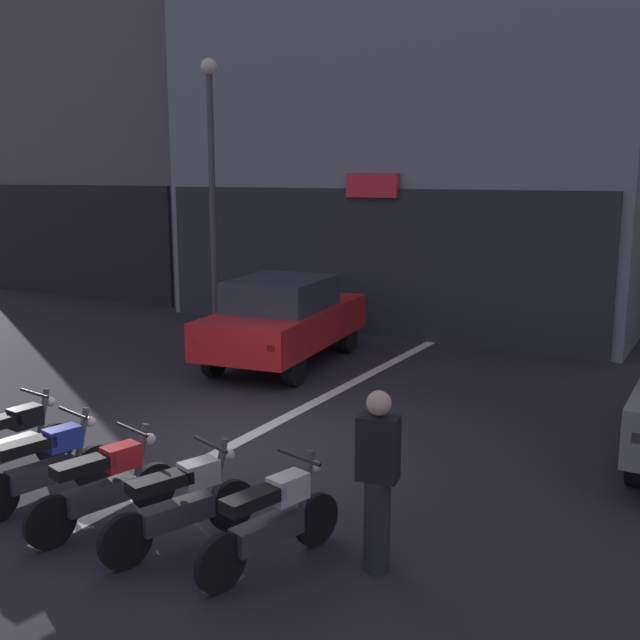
{
  "coord_description": "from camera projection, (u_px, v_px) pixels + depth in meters",
  "views": [
    {
      "loc": [
        5.63,
        -7.37,
        3.5
      ],
      "look_at": [
        0.29,
        2.0,
        1.4
      ],
      "focal_mm": 42.1,
      "sensor_mm": 36.0,
      "label": 1
    }
  ],
  "objects": [
    {
      "name": "motorcycle_black_row_leftmost",
      "position": [
        12.0,
        441.0,
        8.7
      ],
      "size": [
        0.55,
        1.67,
        0.98
      ],
      "color": "black",
      "rests_on": "ground"
    },
    {
      "name": "car_red_crossing_near",
      "position": [
        284.0,
        318.0,
        13.88
      ],
      "size": [
        2.27,
        4.29,
        1.64
      ],
      "color": "black",
      "rests_on": "ground"
    },
    {
      "name": "building_mid_block",
      "position": [
        450.0,
        45.0,
        19.59
      ],
      "size": [
        10.85,
        9.95,
        13.69
      ],
      "color": "gray",
      "rests_on": "ground"
    },
    {
      "name": "motorcycle_silver_row_right_mid",
      "position": [
        182.0,
        503.0,
        7.06
      ],
      "size": [
        0.69,
        1.6,
        0.98
      ],
      "color": "black",
      "rests_on": "ground"
    },
    {
      "name": "motorcycle_red_row_centre",
      "position": [
        105.0,
        485.0,
        7.47
      ],
      "size": [
        0.61,
        1.63,
        0.98
      ],
      "color": "black",
      "rests_on": "ground"
    },
    {
      "name": "ground_plane",
      "position": [
        224.0,
        450.0,
        9.69
      ],
      "size": [
        120.0,
        120.0,
        0.0
      ],
      "primitive_type": "plane",
      "color": "#232328"
    },
    {
      "name": "motorcycle_blue_row_left_mid",
      "position": [
        47.0,
        464.0,
        7.99
      ],
      "size": [
        0.57,
        1.64,
        0.98
      ],
      "color": "black",
      "rests_on": "ground"
    },
    {
      "name": "lane_centre_line",
      "position": [
        407.0,
        354.0,
        14.8
      ],
      "size": [
        0.2,
        18.0,
        0.01
      ],
      "primitive_type": "cube",
      "color": "silver",
      "rests_on": "ground"
    },
    {
      "name": "street_lamp",
      "position": [
        212.0,
        166.0,
        16.35
      ],
      "size": [
        0.36,
        0.36,
        5.93
      ],
      "color": "#47474C",
      "rests_on": "ground"
    },
    {
      "name": "person_by_motorcycles",
      "position": [
        378.0,
        480.0,
        6.59
      ],
      "size": [
        0.39,
        0.28,
        1.67
      ],
      "color": "#23232D",
      "rests_on": "ground"
    },
    {
      "name": "motorcycle_white_row_rightmost",
      "position": [
        273.0,
        519.0,
        6.72
      ],
      "size": [
        0.61,
        1.63,
        0.98
      ],
      "color": "black",
      "rests_on": "ground"
    }
  ]
}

